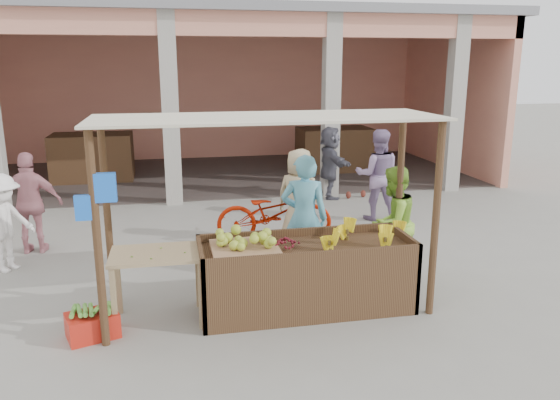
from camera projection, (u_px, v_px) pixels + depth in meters
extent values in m
plane|color=gray|center=(266.00, 311.00, 6.73)|extent=(60.00, 60.00, 0.00)
cube|color=#E9967A|center=(201.00, 94.00, 17.06)|extent=(14.00, 0.20, 4.00)
cube|color=#E9967A|center=(449.00, 97.00, 15.66)|extent=(0.20, 6.00, 4.00)
cube|color=#E9967A|center=(216.00, 24.00, 11.17)|extent=(14.00, 0.30, 0.50)
cube|color=gray|center=(205.00, 17.00, 13.79)|extent=(14.40, 6.40, 0.20)
cube|color=#A9A49B|center=(170.00, 111.00, 11.40)|extent=(0.35, 0.35, 4.00)
cube|color=#A9A49B|center=(331.00, 108.00, 12.09)|extent=(0.35, 0.35, 4.00)
cube|color=#A9A49B|center=(455.00, 106.00, 12.68)|extent=(0.35, 0.35, 4.00)
cube|color=#523921|center=(93.00, 157.00, 14.06)|extent=(2.00, 1.20, 1.20)
cube|color=#523921|center=(334.00, 149.00, 15.33)|extent=(2.00, 1.20, 1.20)
cube|color=#523921|center=(306.00, 278.00, 6.73)|extent=(2.60, 0.95, 0.80)
cylinder|color=#523921|center=(97.00, 242.00, 5.65)|extent=(0.09, 0.09, 2.35)
cylinder|color=#523921|center=(436.00, 221.00, 6.39)|extent=(0.09, 0.09, 2.35)
cylinder|color=#523921|center=(107.00, 215.00, 6.64)|extent=(0.09, 0.09, 2.35)
cylinder|color=#523921|center=(399.00, 200.00, 7.39)|extent=(0.09, 0.09, 2.35)
cube|color=beige|center=(268.00, 117.00, 6.23)|extent=(4.00, 1.35, 0.03)
cube|color=blue|center=(105.00, 187.00, 5.53)|extent=(0.22, 0.08, 0.30)
cube|color=blue|center=(84.00, 208.00, 5.53)|extent=(0.18, 0.07, 0.26)
cube|color=#A37554|center=(245.00, 248.00, 6.50)|extent=(0.79, 0.69, 0.06)
ellipsoid|color=#CFD43E|center=(244.00, 240.00, 6.47)|extent=(0.68, 0.59, 0.15)
ellipsoid|color=maroon|center=(285.00, 243.00, 6.59)|extent=(0.41, 0.33, 0.13)
cube|color=tan|center=(156.00, 254.00, 6.29)|extent=(1.07, 0.72, 0.04)
cube|color=tan|center=(114.00, 303.00, 6.02)|extent=(0.06, 0.06, 0.81)
cube|color=tan|center=(201.00, 295.00, 6.20)|extent=(0.06, 0.06, 0.81)
cube|color=tan|center=(118.00, 282.00, 6.59)|extent=(0.06, 0.06, 0.81)
cube|color=tan|center=(198.00, 276.00, 6.78)|extent=(0.06, 0.06, 0.81)
cube|color=red|center=(93.00, 325.00, 6.07)|extent=(0.63, 0.54, 0.28)
ellipsoid|color=maroon|center=(349.00, 185.00, 12.20)|extent=(0.46, 0.46, 0.63)
ellipsoid|color=maroon|center=(364.00, 184.00, 12.32)|extent=(0.46, 0.46, 0.63)
imported|color=#5AADC8|center=(304.00, 214.00, 7.53)|extent=(0.84, 0.71, 1.90)
imported|color=#84BB33|center=(392.00, 220.00, 7.59)|extent=(0.94, 0.82, 1.70)
imported|color=#961602|center=(274.00, 212.00, 9.19)|extent=(0.92, 2.10, 1.06)
imported|color=white|center=(3.00, 219.00, 7.87)|extent=(1.01, 1.10, 1.56)
imported|color=#BE7881|center=(31.00, 200.00, 8.61)|extent=(1.06, 0.61, 1.74)
imported|color=tan|center=(299.00, 192.00, 9.04)|extent=(1.03, 0.96, 1.79)
imported|color=#4E4D59|center=(330.00, 161.00, 12.18)|extent=(0.71, 1.59, 1.70)
imported|color=#9076A2|center=(378.00, 171.00, 10.47)|extent=(1.05, 0.77, 1.92)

